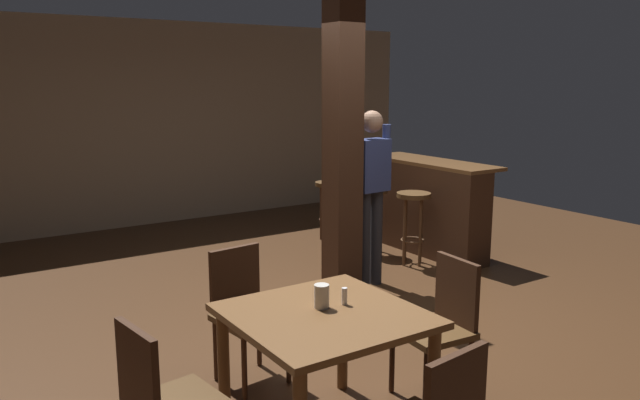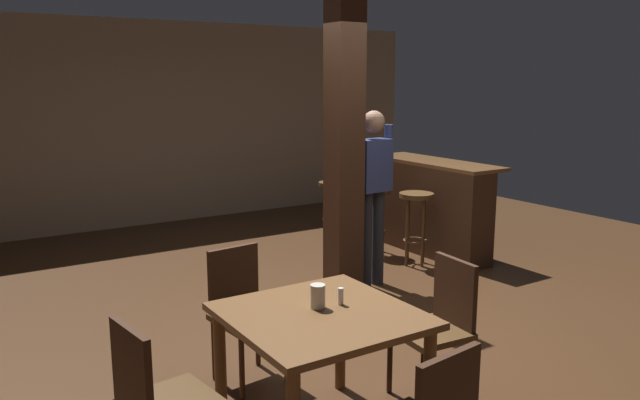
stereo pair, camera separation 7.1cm
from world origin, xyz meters
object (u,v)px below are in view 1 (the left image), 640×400
object	(u,v)px
chair_north	(245,307)
salt_shaker	(344,296)
dining_table	(325,333)
bar_stool_far	(328,197)
standing_person	(371,185)
napkin_cup	(322,296)
bar_stool_near	(413,210)
bar_stool_mid	(372,204)
chair_west	(162,400)
bar_counter	(424,206)
chair_east	(442,321)

from	to	relation	value
chair_north	salt_shaker	xyz separation A→B (m)	(0.21, -0.85, 0.29)
dining_table	chair_north	world-z (taller)	chair_north
salt_shaker	bar_stool_far	xyz separation A→B (m)	(2.40, 3.69, -0.26)
standing_person	napkin_cup	bearing A→B (deg)	-133.90
bar_stool_near	bar_stool_mid	xyz separation A→B (m)	(-0.10, 0.60, -0.02)
napkin_cup	dining_table	bearing A→B (deg)	-108.74
bar_stool_far	standing_person	bearing A→B (deg)	-111.54
chair_west	bar_counter	xyz separation A→B (m)	(4.09, 2.62, 0.04)
chair_east	standing_person	world-z (taller)	standing_person
chair_west	bar_stool_mid	bearing A→B (deg)	39.26
chair_west	napkin_cup	xyz separation A→B (m)	(0.95, 0.06, 0.31)
standing_person	bar_stool_near	world-z (taller)	standing_person
chair_east	salt_shaker	bearing A→B (deg)	176.76
chair_west	salt_shaker	size ratio (longest dim) A/B	9.05
salt_shaker	bar_stool_far	bearing A→B (deg)	57.01
standing_person	bar_stool_near	xyz separation A→B (m)	(0.84, 0.31, -0.40)
bar_stool_mid	bar_stool_far	distance (m)	0.84
chair_north	salt_shaker	world-z (taller)	chair_north
salt_shaker	standing_person	distance (m)	2.59
napkin_cup	bar_stool_far	size ratio (longest dim) A/B	0.18
bar_stool_near	bar_counter	bearing A→B (deg)	35.81
chair_east	chair_north	bearing A→B (deg)	136.29
chair_west	dining_table	bearing A→B (deg)	-0.68
dining_table	bar_stool_mid	distance (m)	3.89
napkin_cup	bar_counter	xyz separation A→B (m)	(3.14, 2.56, -0.27)
chair_east	bar_counter	distance (m)	3.47
bar_stool_near	bar_stool_mid	bearing A→B (deg)	99.42
chair_east	standing_person	distance (m)	2.26
dining_table	bar_counter	size ratio (longest dim) A/B	0.56
napkin_cup	salt_shaker	world-z (taller)	napkin_cup
salt_shaker	standing_person	world-z (taller)	standing_person
chair_north	bar_stool_mid	bearing A→B (deg)	37.08
chair_west	bar_stool_mid	distance (m)	4.56
chair_west	bar_stool_near	bearing A→B (deg)	32.18
standing_person	bar_counter	bearing A→B (deg)	26.44
chair_east	bar_stool_far	bearing A→B (deg)	65.96
chair_north	napkin_cup	bearing A→B (deg)	-85.28
chair_west	bar_stool_far	bearing A→B (deg)	46.89
chair_east	chair_west	xyz separation A→B (m)	(-1.82, 0.01, 0.00)
bar_stool_near	standing_person	bearing A→B (deg)	-159.50
bar_stool_mid	napkin_cup	bearing A→B (deg)	-132.36
chair_east	chair_west	size ratio (longest dim) A/B	1.00
chair_east	bar_stool_mid	distance (m)	3.36
bar_stool_mid	chair_west	bearing A→B (deg)	-140.74
standing_person	bar_stool_mid	size ratio (longest dim) A/B	2.24
salt_shaker	bar_stool_mid	distance (m)	3.76
chair_west	salt_shaker	xyz separation A→B (m)	(1.09, 0.03, 0.29)
chair_west	bar_stool_far	xyz separation A→B (m)	(3.48, 3.72, 0.04)
bar_counter	chair_north	bearing A→B (deg)	-151.64
chair_north	bar_stool_near	bearing A→B (deg)	27.00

